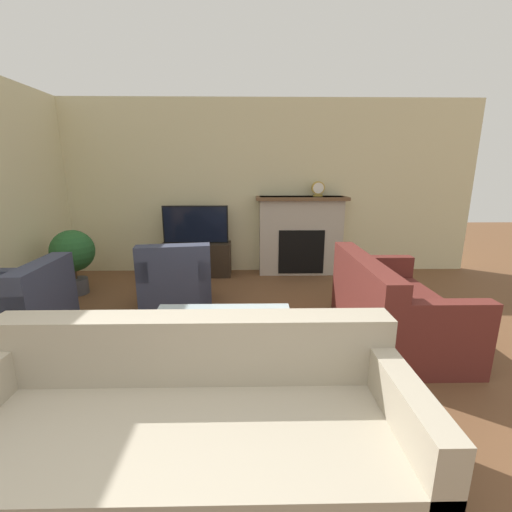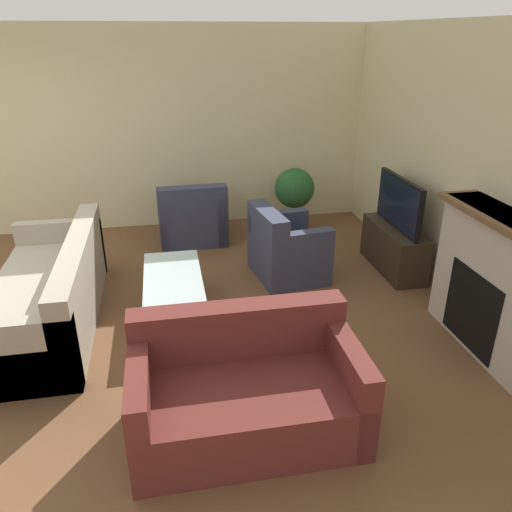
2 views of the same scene
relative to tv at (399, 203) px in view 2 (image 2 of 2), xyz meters
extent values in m
cube|color=beige|center=(0.44, 0.30, 0.53)|extent=(7.97, 0.06, 2.70)
cube|color=beige|center=(-2.07, -2.10, 0.53)|extent=(0.06, 7.74, 2.70)
cube|color=#B2A899|center=(1.65, 0.10, -0.20)|extent=(1.30, 0.33, 1.24)
cube|color=black|center=(1.65, -0.07, -0.43)|extent=(0.71, 0.01, 0.69)
cube|color=brown|center=(1.65, 0.07, 0.39)|extent=(1.42, 0.39, 0.05)
cube|color=#2D2319|center=(0.00, 0.00, -0.55)|extent=(1.06, 0.38, 0.53)
cube|color=black|center=(0.00, 0.00, 0.00)|extent=(1.00, 0.05, 0.58)
cube|color=black|center=(0.00, -0.02, 0.00)|extent=(0.96, 0.01, 0.54)
cube|color=#9E937F|center=(0.51, -3.79, -0.61)|extent=(2.29, 0.92, 0.42)
cube|color=#9E937F|center=(0.51, -3.43, -0.20)|extent=(2.29, 0.20, 0.40)
cube|color=#9E937F|center=(-0.56, -3.79, -0.49)|extent=(0.14, 0.92, 0.66)
cube|color=#9E937F|center=(1.59, -3.79, -0.49)|extent=(0.14, 0.92, 0.66)
cube|color=#5B231E|center=(2.28, -2.14, -0.61)|extent=(0.90, 1.55, 0.42)
cube|color=#5B231E|center=(1.94, -2.14, -0.20)|extent=(0.20, 1.55, 0.40)
cube|color=#5B231E|center=(2.28, -2.84, -0.49)|extent=(0.90, 0.14, 0.66)
cube|color=#5B231E|center=(2.28, -1.43, -0.49)|extent=(0.90, 0.14, 0.66)
cube|color=#33384C|center=(-1.36, -2.26, -0.61)|extent=(0.79, 0.89, 0.42)
cube|color=#33384C|center=(-1.08, -2.25, -0.20)|extent=(0.23, 0.87, 0.40)
cube|color=#33384C|center=(-1.37, -1.89, -0.49)|extent=(0.76, 0.17, 0.66)
cube|color=#33384C|center=(-1.34, -2.62, -0.49)|extent=(0.76, 0.17, 0.66)
cube|color=#33384C|center=(-0.06, -1.25, -0.61)|extent=(0.92, 0.83, 0.42)
cube|color=#33384C|center=(-0.03, -1.51, -0.20)|extent=(0.84, 0.31, 0.40)
cube|color=#33384C|center=(0.27, -1.20, -0.49)|extent=(0.24, 0.73, 0.66)
cube|color=#33384C|center=(-0.40, -1.30, -0.49)|extent=(0.24, 0.73, 0.66)
cylinder|color=#333338|center=(0.05, -2.81, -0.61)|extent=(0.04, 0.04, 0.41)
cylinder|color=#333338|center=(1.15, -2.81, -0.61)|extent=(0.04, 0.04, 0.41)
cylinder|color=#333338|center=(0.05, -2.34, -0.61)|extent=(0.04, 0.04, 0.41)
cylinder|color=#333338|center=(1.15, -2.34, -0.61)|extent=(0.04, 0.04, 0.41)
cube|color=silver|center=(0.60, -2.57, -0.39)|extent=(1.18, 0.55, 0.02)
cylinder|color=#47474C|center=(-1.51, -0.81, -0.71)|extent=(0.29, 0.29, 0.21)
cylinder|color=#4C3823|center=(-1.51, -0.81, -0.52)|extent=(0.03, 0.03, 0.17)
sphere|color=#235628|center=(-1.51, -0.81, -0.22)|extent=(0.55, 0.55, 0.55)
camera|label=1|loc=(0.84, -5.26, 0.82)|focal=24.00mm
camera|label=2|loc=(4.96, -2.58, 1.76)|focal=35.00mm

